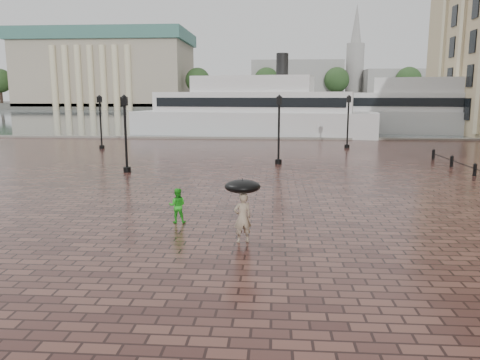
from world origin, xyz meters
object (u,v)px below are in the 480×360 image
at_px(child_pedestrian, 177,206).
at_px(ferry_near, 253,111).
at_px(street_lamps, 217,125).
at_px(adult_pedestrian, 243,218).
at_px(ferry_far, 430,111).

xyz_separation_m(child_pedestrian, ferry_near, (0.95, 37.91, 2.10)).
relative_size(street_lamps, child_pedestrian, 17.20).
bearing_deg(adult_pedestrian, child_pedestrian, -62.14).
distance_m(adult_pedestrian, ferry_far, 48.65).
relative_size(adult_pedestrian, ferry_near, 0.05).
xyz_separation_m(adult_pedestrian, ferry_far, (19.67, 44.45, 1.93)).
distance_m(child_pedestrian, ferry_far, 47.85).
xyz_separation_m(child_pedestrian, ferry_far, (22.13, 42.37, 2.08)).
xyz_separation_m(street_lamps, adult_pedestrian, (3.26, -20.50, -1.55)).
distance_m(street_lamps, ferry_near, 19.58).
height_order(child_pedestrian, ferry_far, ferry_far).
bearing_deg(street_lamps, ferry_far, 46.26).
height_order(street_lamps, child_pedestrian, street_lamps).
bearing_deg(ferry_far, child_pedestrian, -104.61).
bearing_deg(ferry_far, ferry_near, -155.14).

